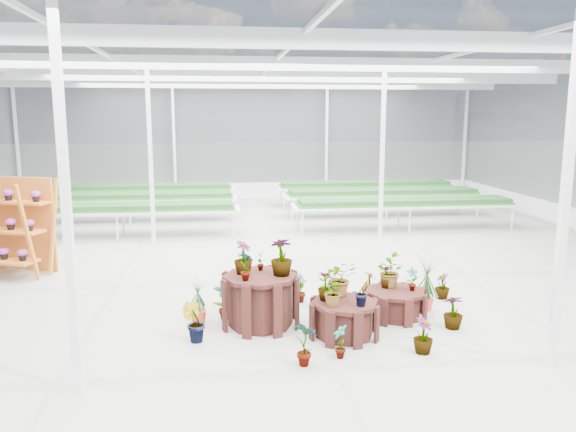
{
  "coord_description": "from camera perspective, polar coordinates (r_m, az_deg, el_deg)",
  "views": [
    {
      "loc": [
        -1.29,
        -10.46,
        3.23
      ],
      "look_at": [
        0.03,
        0.29,
        1.3
      ],
      "focal_mm": 35.0,
      "sensor_mm": 36.0,
      "label": 1
    }
  ],
  "objects": [
    {
      "name": "plinth_mid",
      "position": [
        8.5,
        5.72,
        -10.35
      ],
      "size": [
        1.18,
        1.18,
        0.54
      ],
      "primitive_type": "cylinder",
      "rotation": [
        0.0,
        0.0,
        0.17
      ],
      "color": "#351511",
      "rests_on": "ground"
    },
    {
      "name": "steel_frame",
      "position": [
        10.58,
        0.02,
        4.79
      ],
      "size": [
        18.0,
        24.0,
        4.5
      ],
      "primitive_type": null,
      "color": "silver",
      "rests_on": "ground"
    },
    {
      "name": "shelf_rack",
      "position": [
        12.85,
        -26.9,
        -1.02
      ],
      "size": [
        2.11,
        1.62,
        1.99
      ],
      "primitive_type": null,
      "rotation": [
        0.0,
        0.0,
        -0.38
      ],
      "color": "#B65D1D",
      "rests_on": "ground"
    },
    {
      "name": "ground_plane",
      "position": [
        11.02,
        0.02,
        -6.93
      ],
      "size": [
        24.0,
        24.0,
        0.0
      ],
      "primitive_type": "plane",
      "color": "gray",
      "rests_on": "ground"
    },
    {
      "name": "plinth_low",
      "position": [
        9.4,
        10.79,
        -8.72
      ],
      "size": [
        1.12,
        1.12,
        0.45
      ],
      "primitive_type": "cylinder",
      "rotation": [
        0.0,
        0.0,
        0.12
      ],
      "color": "#351511",
      "rests_on": "ground"
    },
    {
      "name": "nursery_plants",
      "position": [
        8.92,
        4.2,
        -7.34
      ],
      "size": [
        4.67,
        2.9,
        1.41
      ],
      "color": "#1E461F",
      "rests_on": "ground"
    },
    {
      "name": "greenhouse_shell",
      "position": [
        10.58,
        0.02,
        4.79
      ],
      "size": [
        18.0,
        24.0,
        4.5
      ],
      "primitive_type": null,
      "color": "white",
      "rests_on": "ground"
    },
    {
      "name": "nursery_benches",
      "position": [
        17.93,
        -2.8,
        1.08
      ],
      "size": [
        16.0,
        7.0,
        0.84
      ],
      "primitive_type": null,
      "color": "silver",
      "rests_on": "ground"
    },
    {
      "name": "plinth_tall",
      "position": [
        8.84,
        -2.83,
        -8.53
      ],
      "size": [
        1.54,
        1.54,
        0.81
      ],
      "primitive_type": "cylinder",
      "rotation": [
        0.0,
        0.0,
        0.37
      ],
      "color": "#351511",
      "rests_on": "ground"
    }
  ]
}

